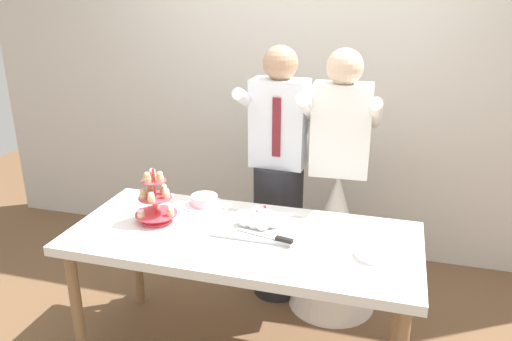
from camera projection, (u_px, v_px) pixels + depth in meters
The scene contains 8 objects.
rear_wall at pixel (301, 64), 3.66m from camera, with size 5.20×0.10×2.90m, color beige.
dessert_table at pixel (243, 247), 2.60m from camera, with size 1.80×0.80×0.78m.
cupcake_stand at pixel (155, 201), 2.68m from camera, with size 0.23×0.23×0.31m.
main_cake_tray at pixel (259, 222), 2.63m from camera, with size 0.43×0.33×0.12m.
plate_stack at pixel (373, 252), 2.36m from camera, with size 0.19×0.19×0.04m.
round_cake at pixel (204, 201), 2.91m from camera, with size 0.24×0.24×0.07m.
person_groom at pixel (278, 190), 3.22m from camera, with size 0.49×0.51×1.66m.
person_bride at pixel (336, 223), 3.13m from camera, with size 0.56×0.56×1.66m.
Camera 1 is at (0.70, -2.20, 1.96)m, focal length 35.11 mm.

